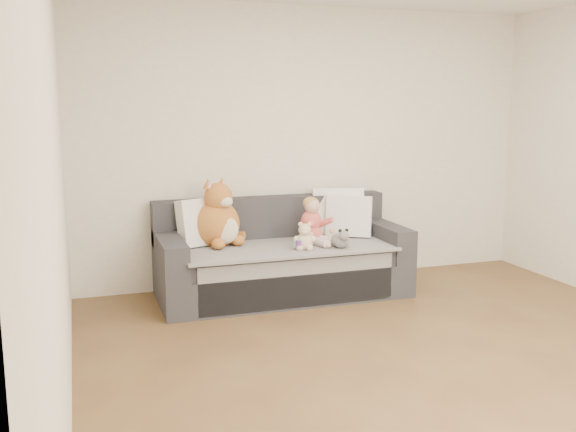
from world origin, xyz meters
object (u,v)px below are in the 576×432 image
at_px(teddy_bear, 305,238).
at_px(toddler, 314,223).
at_px(sippy_cup, 300,243).
at_px(plush_cat, 218,220).
at_px(sofa, 281,261).

bearing_deg(teddy_bear, toddler, 74.57).
distance_m(toddler, sippy_cup, 0.36).
height_order(plush_cat, teddy_bear, plush_cat).
relative_size(sofa, teddy_bear, 9.01).
bearing_deg(plush_cat, sofa, -34.80).
xyz_separation_m(sofa, teddy_bear, (0.11, -0.31, 0.26)).
bearing_deg(sippy_cup, teddy_bear, 11.70).
bearing_deg(sofa, toddler, -13.33).
xyz_separation_m(sofa, sippy_cup, (0.06, -0.32, 0.22)).
bearing_deg(toddler, sofa, 145.92).
bearing_deg(plush_cat, sippy_cup, -59.41).
xyz_separation_m(teddy_bear, sippy_cup, (-0.05, -0.01, -0.04)).
relative_size(toddler, sippy_cup, 3.62).
height_order(plush_cat, sippy_cup, plush_cat).
height_order(toddler, teddy_bear, toddler).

